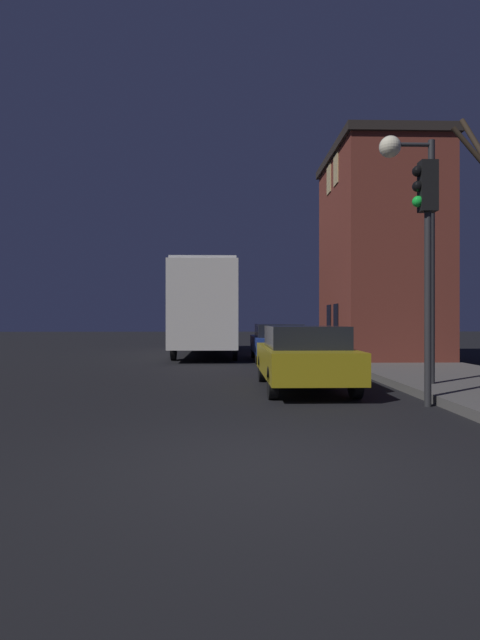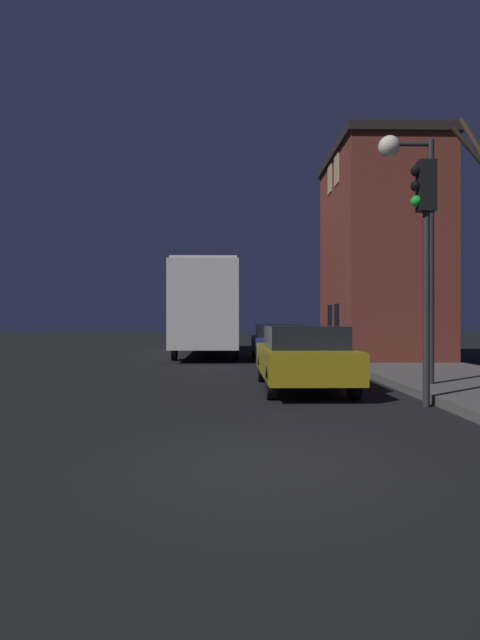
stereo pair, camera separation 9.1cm
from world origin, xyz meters
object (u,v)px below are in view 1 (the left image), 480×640
(bus, at_px, (208,304))
(car_mid_lane, at_px, (278,341))
(streetlamp, at_px, (411,203))
(car_near_lane, at_px, (303,356))
(traffic_light, at_px, (426,231))

(bus, xyz_separation_m, car_mid_lane, (2.78, -3.43, -1.52))
(bus, bearing_deg, car_mid_lane, -51.00)
(streetlamp, bearing_deg, car_mid_lane, 103.86)
(car_near_lane, height_order, car_mid_lane, car_near_lane)
(traffic_light, distance_m, bus, 14.19)
(bus, bearing_deg, car_near_lane, -77.23)
(car_near_lane, bearing_deg, traffic_light, -50.39)
(streetlamp, relative_size, car_near_lane, 1.23)
(streetlamp, height_order, car_mid_lane, streetlamp)
(car_mid_lane, bearing_deg, bus, 129.00)
(bus, distance_m, car_near_lane, 11.62)
(traffic_light, bearing_deg, streetlamp, 77.19)
(streetlamp, distance_m, car_near_lane, 4.01)
(car_mid_lane, bearing_deg, streetlamp, -76.14)
(streetlamp, relative_size, traffic_light, 1.22)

